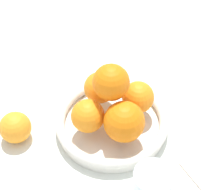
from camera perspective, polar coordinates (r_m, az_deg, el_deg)
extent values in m
plane|color=silver|center=(0.83, 0.00, -5.07)|extent=(4.00, 4.00, 0.00)
cylinder|color=silver|center=(0.83, 0.00, -4.69)|extent=(0.24, 0.24, 0.02)
torus|color=silver|center=(0.81, 0.00, -3.83)|extent=(0.25, 0.25, 0.02)
sphere|color=orange|center=(0.74, 1.86, -4.09)|extent=(0.08, 0.08, 0.08)
sphere|color=orange|center=(0.80, 3.99, -0.34)|extent=(0.07, 0.07, 0.07)
sphere|color=orange|center=(0.82, -1.88, 1.13)|extent=(0.07, 0.07, 0.07)
sphere|color=orange|center=(0.76, -3.70, -3.20)|extent=(0.07, 0.07, 0.07)
sphere|color=orange|center=(0.74, 0.07, 2.00)|extent=(0.07, 0.07, 0.07)
sphere|color=orange|center=(0.82, -14.51, -4.81)|extent=(0.07, 0.07, 0.07)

